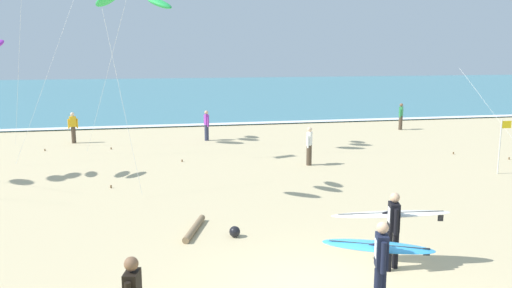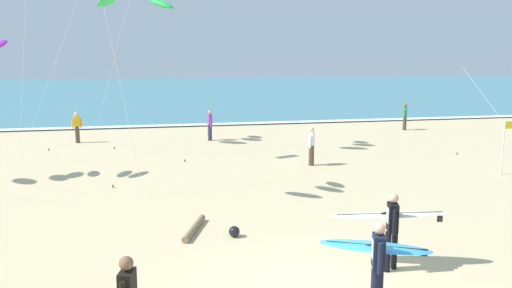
% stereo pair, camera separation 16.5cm
% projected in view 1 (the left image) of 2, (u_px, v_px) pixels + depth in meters
% --- Properties ---
extents(ocean_water, '(160.00, 60.00, 0.08)m').
position_uv_depth(ocean_water, '(172.00, 91.00, 61.33)').
color(ocean_water, teal).
rests_on(ocean_water, ground).
extents(shoreline_foam, '(160.00, 0.94, 0.01)m').
position_uv_depth(shoreline_foam, '(197.00, 124.00, 32.74)').
color(shoreline_foam, white).
rests_on(shoreline_foam, ocean_water).
extents(surfer_lead, '(2.61, 1.19, 1.71)m').
position_uv_depth(surfer_lead, '(392.00, 220.00, 11.12)').
color(surfer_lead, black).
rests_on(surfer_lead, ground).
extents(surfer_trailing, '(2.13, 1.20, 1.71)m').
position_uv_depth(surfer_trailing, '(380.00, 254.00, 9.24)').
color(surfer_trailing, black).
rests_on(surfer_trailing, ground).
extents(bystander_purple_top, '(0.25, 0.49, 1.59)m').
position_uv_depth(bystander_purple_top, '(207.00, 125.00, 27.18)').
color(bystander_purple_top, '#2D334C').
rests_on(bystander_purple_top, ground).
extents(bystander_yellow_top, '(0.49, 0.25, 1.59)m').
position_uv_depth(bystander_yellow_top, '(73.00, 127.00, 26.40)').
color(bystander_yellow_top, '#4C3D2D').
rests_on(bystander_yellow_top, ground).
extents(bystander_green_top, '(0.35, 0.40, 1.59)m').
position_uv_depth(bystander_green_top, '(401.00, 116.00, 30.98)').
color(bystander_green_top, '#4C3D2D').
rests_on(bystander_green_top, ground).
extents(bystander_white_top, '(0.32, 0.44, 1.59)m').
position_uv_depth(bystander_white_top, '(309.00, 146.00, 21.24)').
color(bystander_white_top, '#4C3D2D').
rests_on(bystander_white_top, ground).
extents(lifeguard_flag, '(0.45, 0.05, 2.10)m').
position_uv_depth(lifeguard_flag, '(501.00, 141.00, 19.65)').
color(lifeguard_flag, silver).
rests_on(lifeguard_flag, ground).
extents(beach_ball, '(0.28, 0.28, 0.28)m').
position_uv_depth(beach_ball, '(235.00, 232.00, 13.05)').
color(beach_ball, black).
rests_on(beach_ball, ground).
extents(driftwood_log, '(0.76, 1.76, 0.17)m').
position_uv_depth(driftwood_log, '(194.00, 228.00, 13.45)').
color(driftwood_log, '#846B4C').
rests_on(driftwood_log, ground).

